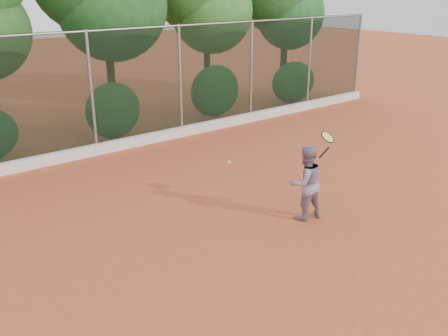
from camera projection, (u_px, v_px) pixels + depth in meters
ground at (257, 243)px, 9.53m from camera, size 80.00×80.00×0.00m
concrete_curb at (99, 149)px, 14.48m from camera, size 24.00×0.20×0.30m
tennis_player at (305, 183)px, 10.30m from camera, size 0.88×0.75×1.60m
chainlink_fence at (91, 90)px, 14.02m from camera, size 24.09×0.09×3.50m
tennis_racket at (327, 139)px, 10.15m from camera, size 0.37×0.34×0.60m
tennis_ball_in_flight at (229, 162)px, 8.77m from camera, size 0.06×0.06×0.06m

